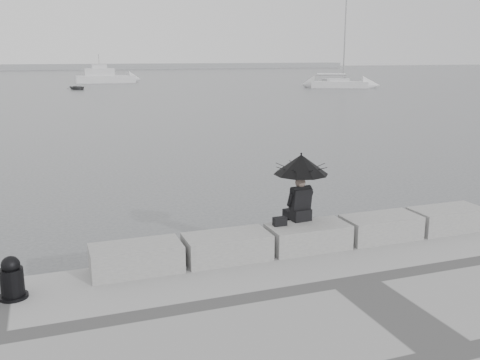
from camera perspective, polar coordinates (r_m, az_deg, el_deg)
name	(u,v)px	position (r m, az deg, el deg)	size (l,w,h in m)	color
ground	(297,264)	(11.39, 6.11, -8.90)	(360.00, 360.00, 0.00)	#47494C
stone_block_far_left	(136,259)	(9.76, -11.01, -8.22)	(1.60, 0.80, 0.50)	slate
stone_block_left	(227,247)	(10.13, -1.40, -7.16)	(1.60, 0.80, 0.50)	slate
stone_block_centre	(308,237)	(10.75, 7.26, -6.03)	(1.60, 0.80, 0.50)	slate
stone_block_right	(381,228)	(11.60, 14.79, -4.93)	(1.60, 0.80, 0.50)	slate
stone_block_far_right	(447,219)	(12.62, 21.17, -3.92)	(1.60, 0.80, 0.50)	slate
seated_person	(301,172)	(10.71, 6.53, 0.80)	(1.10, 1.10, 1.39)	black
bag	(280,221)	(10.55, 4.27, -4.43)	(0.26, 0.15, 0.17)	black
mooring_bollard	(12,281)	(9.30, -23.13, -9.84)	(0.45, 0.45, 0.71)	black
distant_landmass	(29,67)	(164.03, -21.60, 11.15)	(180.00, 8.00, 2.80)	gray
sailboat_right	(339,84)	(73.06, 10.55, 10.08)	(7.61, 5.53, 12.90)	silver
motor_cruiser	(106,77)	(86.75, -14.13, 10.61)	(8.97, 3.16, 4.50)	silver
small_motorboat	(333,83)	(77.45, 9.89, 10.12)	(5.71, 2.82, 1.10)	black
dinghy	(78,87)	(70.99, -16.90, 9.43)	(2.95, 1.25, 0.50)	slate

